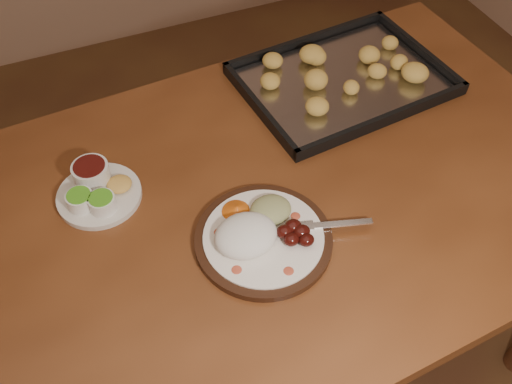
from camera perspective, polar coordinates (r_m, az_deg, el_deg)
name	(u,v)px	position (r m, az deg, el deg)	size (l,w,h in m)	color
dining_table	(261,225)	(1.26, 0.47, -3.30)	(1.56, 1.00, 0.75)	brown
dinner_plate	(260,234)	(1.10, 0.44, -4.27)	(0.35, 0.27, 0.06)	black
condiment_saucer	(96,189)	(1.21, -15.68, 0.24)	(0.17, 0.17, 0.06)	silver
baking_tray	(343,78)	(1.45, 8.65, 11.19)	(0.52, 0.40, 0.05)	black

